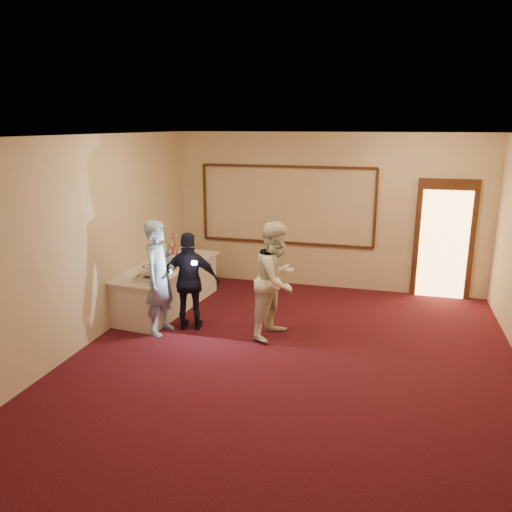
# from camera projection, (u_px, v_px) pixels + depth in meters

# --- Properties ---
(floor) EXTENTS (7.00, 7.00, 0.00)m
(floor) POSITION_uv_depth(u_px,v_px,m) (290.00, 365.00, 6.71)
(floor) COLOR black
(floor) RESTS_ON ground
(room_walls) EXTENTS (6.04, 7.04, 3.02)m
(room_walls) POSITION_uv_depth(u_px,v_px,m) (293.00, 216.00, 6.20)
(room_walls) COLOR beige
(room_walls) RESTS_ON floor
(wall_molding) EXTENTS (3.45, 0.04, 1.55)m
(wall_molding) POSITION_uv_depth(u_px,v_px,m) (286.00, 205.00, 9.74)
(wall_molding) COLOR #32210F
(wall_molding) RESTS_ON room_walls
(doorway) EXTENTS (1.05, 0.07, 2.20)m
(doorway) POSITION_uv_depth(u_px,v_px,m) (444.00, 240.00, 9.11)
(doorway) COLOR #32210F
(doorway) RESTS_ON floor
(buffet_table) EXTENTS (1.18, 2.50, 0.77)m
(buffet_table) POSITION_uv_depth(u_px,v_px,m) (166.00, 286.00, 8.73)
(buffet_table) COLOR silver
(buffet_table) RESTS_ON floor
(pavlova_tray) EXTENTS (0.46, 0.58, 0.20)m
(pavlova_tray) POSITION_uv_depth(u_px,v_px,m) (150.00, 273.00, 7.87)
(pavlova_tray) COLOR silver
(pavlova_tray) RESTS_ON buffet_table
(cupcake_stand) EXTENTS (0.28, 0.28, 0.40)m
(cupcake_stand) POSITION_uv_depth(u_px,v_px,m) (174.00, 246.00, 9.41)
(cupcake_stand) COLOR #C83D5C
(cupcake_stand) RESTS_ON buffet_table
(plate_stack_a) EXTENTS (0.17, 0.17, 0.14)m
(plate_stack_a) POSITION_uv_depth(u_px,v_px,m) (160.00, 261.00, 8.63)
(plate_stack_a) COLOR white
(plate_stack_a) RESTS_ON buffet_table
(plate_stack_b) EXTENTS (0.17, 0.17, 0.14)m
(plate_stack_b) POSITION_uv_depth(u_px,v_px,m) (183.00, 257.00, 8.90)
(plate_stack_b) COLOR white
(plate_stack_b) RESTS_ON buffet_table
(tart) EXTENTS (0.30, 0.30, 0.06)m
(tart) POSITION_uv_depth(u_px,v_px,m) (170.00, 268.00, 8.35)
(tart) COLOR white
(tart) RESTS_ON buffet_table
(man) EXTENTS (0.50, 0.69, 1.76)m
(man) POSITION_uv_depth(u_px,v_px,m) (160.00, 278.00, 7.55)
(man) COLOR #80A0CD
(man) RESTS_ON floor
(woman) EXTENTS (0.90, 1.02, 1.77)m
(woman) POSITION_uv_depth(u_px,v_px,m) (277.00, 280.00, 7.43)
(woman) COLOR white
(woman) RESTS_ON floor
(guest) EXTENTS (0.97, 0.57, 1.55)m
(guest) POSITION_uv_depth(u_px,v_px,m) (190.00, 282.00, 7.72)
(guest) COLOR black
(guest) RESTS_ON floor
(camera_flash) EXTENTS (0.07, 0.05, 0.05)m
(camera_flash) POSITION_uv_depth(u_px,v_px,m) (194.00, 263.00, 7.35)
(camera_flash) COLOR white
(camera_flash) RESTS_ON guest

